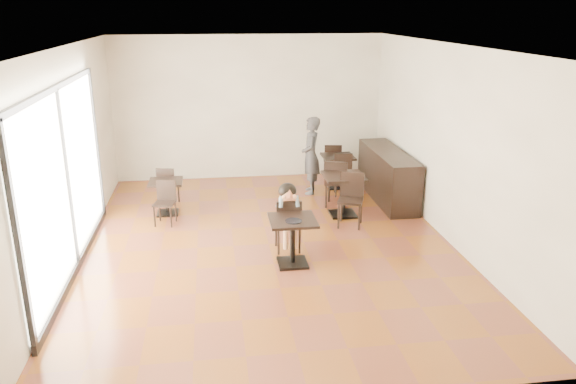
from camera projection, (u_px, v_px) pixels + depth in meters
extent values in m
cube|color=brown|center=(269.00, 244.00, 9.32)|extent=(6.00, 8.00, 0.01)
cube|color=white|center=(266.00, 46.00, 8.33)|extent=(6.00, 8.00, 0.01)
cube|color=white|center=(249.00, 108.00, 12.59)|extent=(6.00, 0.01, 3.20)
cube|color=white|center=(313.00, 256.00, 5.06)|extent=(6.00, 0.01, 3.20)
cube|color=white|center=(69.00, 157.00, 8.43)|extent=(0.01, 8.00, 3.20)
cube|color=white|center=(449.00, 144.00, 9.22)|extent=(0.01, 8.00, 3.20)
cube|color=white|center=(65.00, 179.00, 8.03)|extent=(0.04, 4.50, 2.60)
cylinder|color=black|center=(294.00, 221.00, 8.26)|extent=(0.25, 0.25, 0.01)
imported|color=#39393E|center=(311.00, 156.00, 11.68)|extent=(0.47, 0.64, 1.62)
cube|color=black|center=(388.00, 175.00, 11.40)|extent=(0.60, 2.40, 1.00)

